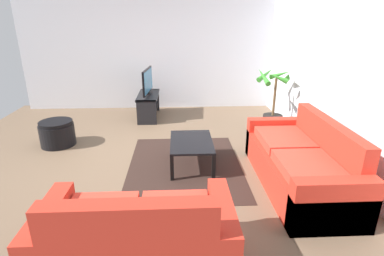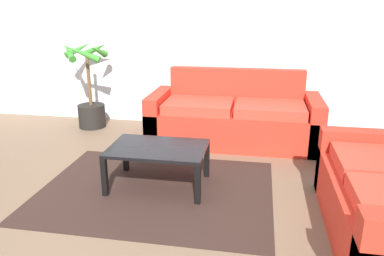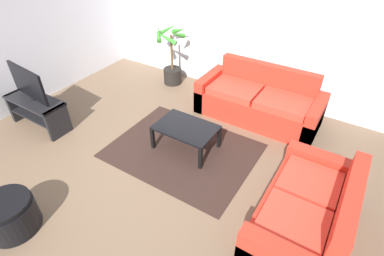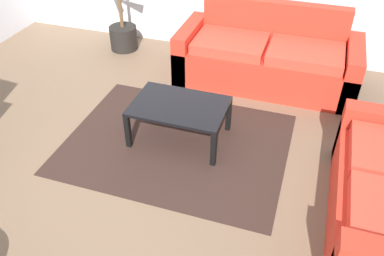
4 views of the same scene
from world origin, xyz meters
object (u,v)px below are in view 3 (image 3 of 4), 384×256
object	(u,v)px
tv_stand	(37,109)
coffee_table	(186,129)
potted_palm	(171,63)
couch_main	(259,103)
tv	(28,83)
couch_loveseat	(306,215)
ottoman	(10,215)

from	to	relation	value
tv_stand	coffee_table	world-z (taller)	tv_stand
tv_stand	potted_palm	distance (m)	2.72
tv_stand	couch_main	bearing A→B (deg)	36.31
tv	coffee_table	distance (m)	2.65
couch_main	tv_stand	distance (m)	3.83
couch_main	couch_loveseat	world-z (taller)	same
couch_main	tv	distance (m)	3.87
couch_loveseat	tv	size ratio (longest dim) A/B	1.80
tv_stand	coffee_table	bearing A→B (deg)	19.07
tv	tv_stand	bearing A→B (deg)	-95.52
couch_main	tv	size ratio (longest dim) A/B	2.27
coffee_table	potted_palm	bearing A→B (deg)	131.00
couch_main	coffee_table	bearing A→B (deg)	-113.76
tv	ottoman	size ratio (longest dim) A/B	1.58
tv	potted_palm	bearing A→B (deg)	68.15
coffee_table	couch_main	bearing A→B (deg)	66.24
tv_stand	ottoman	bearing A→B (deg)	-43.88
tv	couch_loveseat	bearing A→B (deg)	3.58
tv_stand	coffee_table	xyz separation A→B (m)	(2.46, 0.85, 0.01)
tv_stand	tv	xyz separation A→B (m)	(0.00, 0.00, 0.49)
tv	potted_palm	distance (m)	2.74
tv	coffee_table	bearing A→B (deg)	19.00
tv_stand	tv	distance (m)	0.49
tv	potted_palm	size ratio (longest dim) A/B	0.75
ottoman	tv_stand	bearing A→B (deg)	136.12
ottoman	coffee_table	bearing A→B (deg)	68.41
couch_main	tv_stand	bearing A→B (deg)	-143.69
couch_main	tv_stand	size ratio (longest dim) A/B	1.94
tv	ottoman	bearing A→B (deg)	-43.95
couch_loveseat	coffee_table	size ratio (longest dim) A/B	1.83
couch_main	potted_palm	xyz separation A→B (m)	(-2.08, 0.25, 0.17)
ottoman	tv	bearing A→B (deg)	136.05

